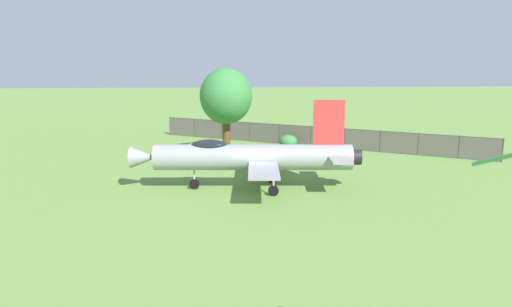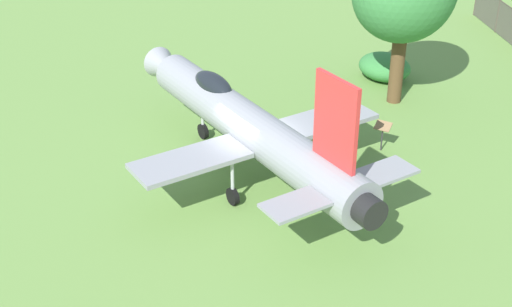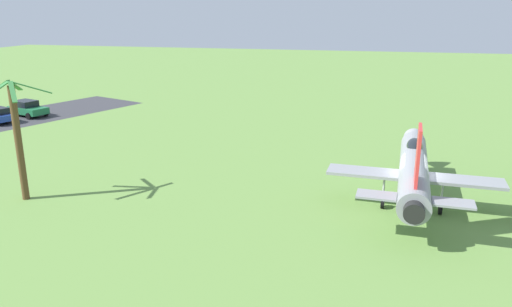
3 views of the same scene
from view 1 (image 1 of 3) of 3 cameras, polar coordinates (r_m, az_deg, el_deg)
The scene contains 7 objects.
ground_plane at distance 28.96m, azimuth -0.36°, elevation -4.18°, with size 200.00×200.00×0.00m, color #668E42.
display_jet at distance 28.51m, azimuth -1.08°, elevation -0.34°, with size 9.12×13.59×5.30m.
shade_tree at distance 36.68m, azimuth -3.55°, elevation 6.66°, with size 4.52×3.93×6.95m.
perimeter_fence at distance 42.80m, azimuth 6.49°, elevation 2.10°, with size 14.82×26.31×1.82m.
shrub_near_fence at distance 42.12m, azimuth 3.80°, elevation 1.44°, with size 1.62×1.56×1.11m.
shrub_by_tree at distance 38.68m, azimuth -6.46°, elevation 0.57°, with size 2.15×2.55×1.19m.
info_plaque at distance 33.78m, azimuth 1.35°, elevation -0.46°, with size 0.60×0.71×1.14m.
Camera 1 is at (27.89, -1.49, 7.69)m, focal length 34.08 mm.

